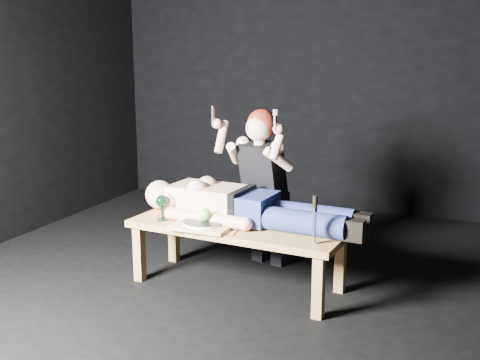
{
  "coord_description": "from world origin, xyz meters",
  "views": [
    {
      "loc": [
        1.16,
        -3.29,
        1.59
      ],
      "look_at": [
        -0.26,
        0.25,
        0.75
      ],
      "focal_mm": 42.83,
      "sensor_mm": 36.0,
      "label": 1
    }
  ],
  "objects_px": {
    "table": "(237,255)",
    "carving_knife": "(315,220)",
    "kneeling_woman": "(268,186)",
    "serving_tray": "(203,226)",
    "lying_man": "(249,203)",
    "goblet": "(162,207)"
  },
  "relations": [
    {
      "from": "table",
      "to": "goblet",
      "type": "xyz_separation_m",
      "value": [
        -0.53,
        -0.1,
        0.32
      ]
    },
    {
      "from": "lying_man",
      "to": "serving_tray",
      "type": "bearing_deg",
      "value": -130.75
    },
    {
      "from": "lying_man",
      "to": "carving_knife",
      "type": "distance_m",
      "value": 0.62
    },
    {
      "from": "kneeling_woman",
      "to": "goblet",
      "type": "bearing_deg",
      "value": -118.46
    },
    {
      "from": "serving_tray",
      "to": "carving_knife",
      "type": "bearing_deg",
      "value": -3.98
    },
    {
      "from": "table",
      "to": "carving_knife",
      "type": "height_order",
      "value": "carving_knife"
    },
    {
      "from": "lying_man",
      "to": "kneeling_woman",
      "type": "height_order",
      "value": "kneeling_woman"
    },
    {
      "from": "serving_tray",
      "to": "carving_knife",
      "type": "xyz_separation_m",
      "value": [
        0.78,
        -0.05,
        0.14
      ]
    },
    {
      "from": "kneeling_woman",
      "to": "carving_knife",
      "type": "xyz_separation_m",
      "value": [
        0.55,
        -0.71,
        -0.02
      ]
    },
    {
      "from": "lying_man",
      "to": "serving_tray",
      "type": "height_order",
      "value": "lying_man"
    },
    {
      "from": "lying_man",
      "to": "kneeling_woman",
      "type": "relative_size",
      "value": 1.26
    },
    {
      "from": "table",
      "to": "carving_knife",
      "type": "distance_m",
      "value": 0.74
    },
    {
      "from": "table",
      "to": "lying_man",
      "type": "bearing_deg",
      "value": 61.04
    },
    {
      "from": "kneeling_woman",
      "to": "goblet",
      "type": "height_order",
      "value": "kneeling_woman"
    },
    {
      "from": "lying_man",
      "to": "serving_tray",
      "type": "relative_size",
      "value": 3.96
    },
    {
      "from": "lying_man",
      "to": "goblet",
      "type": "xyz_separation_m",
      "value": [
        -0.58,
        -0.18,
        -0.05
      ]
    },
    {
      "from": "lying_man",
      "to": "kneeling_woman",
      "type": "bearing_deg",
      "value": 95.4
    },
    {
      "from": "serving_tray",
      "to": "goblet",
      "type": "height_order",
      "value": "goblet"
    },
    {
      "from": "carving_knife",
      "to": "lying_man",
      "type": "bearing_deg",
      "value": 156.36
    },
    {
      "from": "table",
      "to": "kneeling_woman",
      "type": "distance_m",
      "value": 0.64
    },
    {
      "from": "lying_man",
      "to": "kneeling_woman",
      "type": "xyz_separation_m",
      "value": [
        -0.0,
        0.42,
        0.03
      ]
    },
    {
      "from": "serving_tray",
      "to": "goblet",
      "type": "relative_size",
      "value": 2.18
    }
  ]
}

